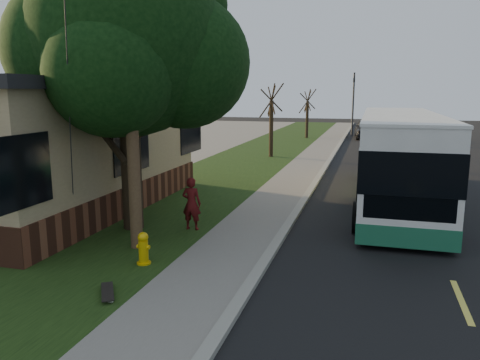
% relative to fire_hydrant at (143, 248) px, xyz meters
% --- Properties ---
extents(ground, '(120.00, 120.00, 0.00)m').
position_rel_fire_hydrant_xyz_m(ground, '(2.60, 0.00, -0.43)').
color(ground, black).
rests_on(ground, ground).
extents(road, '(8.00, 80.00, 0.01)m').
position_rel_fire_hydrant_xyz_m(road, '(6.60, 10.00, -0.43)').
color(road, black).
rests_on(road, ground).
extents(curb, '(0.25, 80.00, 0.12)m').
position_rel_fire_hydrant_xyz_m(curb, '(2.60, 10.00, -0.37)').
color(curb, gray).
rests_on(curb, ground).
extents(sidewalk, '(2.00, 80.00, 0.08)m').
position_rel_fire_hydrant_xyz_m(sidewalk, '(1.60, 10.00, -0.39)').
color(sidewalk, slate).
rests_on(sidewalk, ground).
extents(grass_verge, '(5.00, 80.00, 0.07)m').
position_rel_fire_hydrant_xyz_m(grass_verge, '(-1.90, 10.00, -0.40)').
color(grass_verge, black).
rests_on(grass_verge, ground).
extents(building_lot, '(15.00, 80.00, 0.04)m').
position_rel_fire_hydrant_xyz_m(building_lot, '(-11.90, 10.00, -0.41)').
color(building_lot, slate).
rests_on(building_lot, ground).
extents(fire_hydrant, '(0.32, 0.32, 0.74)m').
position_rel_fire_hydrant_xyz_m(fire_hydrant, '(0.00, 0.00, 0.00)').
color(fire_hydrant, '#DEAD0B').
rests_on(fire_hydrant, grass_verge).
extents(utility_pole, '(2.86, 3.21, 9.07)m').
position_rel_fire_hydrant_xyz_m(utility_pole, '(-0.71, 0.99, 4.20)').
color(utility_pole, '#473321').
rests_on(utility_pole, ground).
extents(leafy_tree, '(6.30, 6.00, 7.80)m').
position_rel_fire_hydrant_xyz_m(leafy_tree, '(-1.57, 2.65, 4.73)').
color(leafy_tree, black).
rests_on(leafy_tree, grass_verge).
extents(bare_tree_near, '(1.38, 1.21, 4.31)m').
position_rel_fire_hydrant_xyz_m(bare_tree_near, '(-0.90, 18.00, 1.72)').
color(bare_tree_near, black).
rests_on(bare_tree_near, grass_verge).
extents(bare_tree_far, '(1.38, 1.21, 4.03)m').
position_rel_fire_hydrant_xyz_m(bare_tree_far, '(-0.40, 30.00, 1.57)').
color(bare_tree_far, black).
rests_on(bare_tree_far, grass_verge).
extents(traffic_signal, '(0.18, 0.22, 5.50)m').
position_rel_fire_hydrant_xyz_m(traffic_signal, '(3.10, 34.00, 2.73)').
color(traffic_signal, '#2D2D30').
rests_on(traffic_signal, ground).
extents(transit_bus, '(2.68, 11.61, 3.14)m').
position_rel_fire_hydrant_xyz_m(transit_bus, '(5.75, 8.17, 1.24)').
color(transit_bus, silver).
rests_on(transit_bus, ground).
extents(skateboarder, '(0.55, 0.36, 1.49)m').
position_rel_fire_hydrant_xyz_m(skateboarder, '(0.06, 2.79, 0.38)').
color(skateboarder, '#4E0F10').
rests_on(skateboarder, grass_verge).
extents(skateboard_main, '(0.67, 0.88, 0.08)m').
position_rel_fire_hydrant_xyz_m(skateboard_main, '(0.10, -1.69, -0.30)').
color(skateboard_main, black).
rests_on(skateboard_main, grass_verge).
extents(dumpster, '(1.58, 1.39, 1.19)m').
position_rel_fire_hydrant_xyz_m(dumpster, '(-4.95, 8.47, 0.20)').
color(dumpster, black).
rests_on(dumpster, building_lot).
extents(distant_car, '(2.29, 5.00, 1.66)m').
position_rel_fire_hydrant_xyz_m(distant_car, '(4.44, 31.59, 0.40)').
color(distant_car, black).
rests_on(distant_car, ground).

